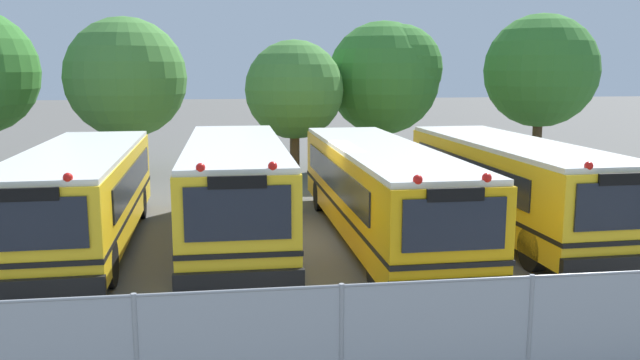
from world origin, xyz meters
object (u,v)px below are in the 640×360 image
tree_2 (296,90)px  school_bus_0 (81,193)px  school_bus_3 (511,182)px  school_bus_1 (235,187)px  school_bus_2 (380,188)px  tree_3 (388,75)px  tree_4 (543,71)px  tree_1 (125,76)px

tree_2 → school_bus_0: bearing=-123.3°
school_bus_3 → tree_2: bearing=-65.7°
school_bus_1 → school_bus_2: (3.77, -0.28, -0.07)m
tree_3 → tree_4: tree_4 is taller
school_bus_2 → school_bus_3: bearing=-175.8°
school_bus_3 → tree_1: 16.66m
school_bus_0 → school_bus_1: 3.88m
school_bus_2 → tree_2: 10.62m
school_bus_0 → school_bus_1: (3.88, -0.10, 0.07)m
school_bus_2 → school_bus_3: size_ratio=1.12×
school_bus_2 → school_bus_1: bearing=-4.8°
tree_2 → school_bus_3: bearing=-64.0°
school_bus_2 → tree_4: size_ratio=1.65×
tree_1 → school_bus_2: bearing=-55.4°
tree_2 → tree_3: tree_3 is taller
school_bus_3 → tree_3: size_ratio=1.54×
tree_2 → tree_3: size_ratio=0.86×
school_bus_3 → tree_3: 11.80m
school_bus_1 → tree_1: size_ratio=1.48×
tree_1 → tree_2: 7.12m
school_bus_1 → school_bus_3: (7.54, 0.04, -0.06)m
tree_3 → school_bus_3: bearing=-86.6°
school_bus_3 → tree_4: bearing=-121.7°
tree_1 → tree_4: tree_4 is taller
tree_2 → tree_4: tree_4 is taller
tree_1 → tree_3: bearing=0.4°
tree_1 → tree_3: 11.17m
school_bus_1 → tree_1: bearing=-69.2°
tree_2 → school_bus_2: bearing=-83.9°
tree_4 → tree_1: bearing=176.5°
school_bus_2 → tree_3: size_ratio=1.72×
tree_4 → tree_2: bearing=-178.5°
school_bus_3 → tree_2: size_ratio=1.78×
school_bus_1 → tree_3: tree_3 is taller
school_bus_1 → tree_4: 17.24m
school_bus_2 → tree_4: 14.69m
school_bus_0 → tree_3: tree_3 is taller
school_bus_3 → tree_4: (5.94, 10.30, 2.95)m
school_bus_0 → tree_2: 12.12m
school_bus_0 → tree_1: (-0.43, 11.31, 2.80)m
school_bus_3 → tree_2: tree_2 is taller
school_bus_2 → tree_4: bearing=-133.1°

